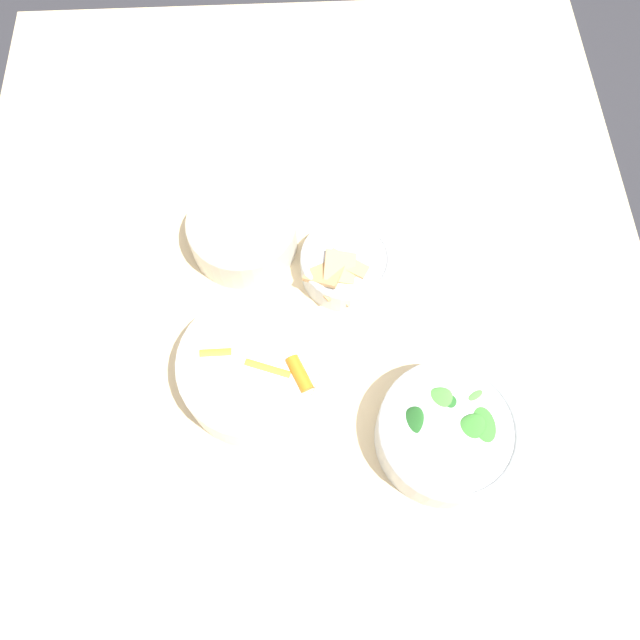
% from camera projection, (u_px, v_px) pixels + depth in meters
% --- Properties ---
extents(ground_plane, '(10.00, 10.00, 0.00)m').
position_uv_depth(ground_plane, '(314.00, 440.00, 1.57)').
color(ground_plane, '#2D2D33').
extents(dining_table, '(1.24, 0.99, 0.77)m').
position_uv_depth(dining_table, '(310.00, 345.00, 0.97)').
color(dining_table, beige).
rests_on(dining_table, ground_plane).
extents(bowl_carrots, '(0.19, 0.19, 0.07)m').
position_uv_depth(bowl_carrots, '(254.00, 369.00, 0.80)').
color(bowl_carrots, white).
rests_on(bowl_carrots, dining_table).
extents(bowl_greens, '(0.17, 0.17, 0.08)m').
position_uv_depth(bowl_greens, '(447.00, 433.00, 0.77)').
color(bowl_greens, silver).
rests_on(bowl_greens, dining_table).
extents(bowl_beans_hotdog, '(0.15, 0.15, 0.06)m').
position_uv_depth(bowl_beans_hotdog, '(243.00, 232.00, 0.89)').
color(bowl_beans_hotdog, silver).
rests_on(bowl_beans_hotdog, dining_table).
extents(bowl_cookies, '(0.13, 0.13, 0.05)m').
position_uv_depth(bowl_cookies, '(346.00, 264.00, 0.87)').
color(bowl_cookies, silver).
rests_on(bowl_cookies, dining_table).
extents(ruler, '(0.33, 0.09, 0.00)m').
position_uv_depth(ruler, '(14.00, 336.00, 0.86)').
color(ruler, '#EFB7C6').
rests_on(ruler, dining_table).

